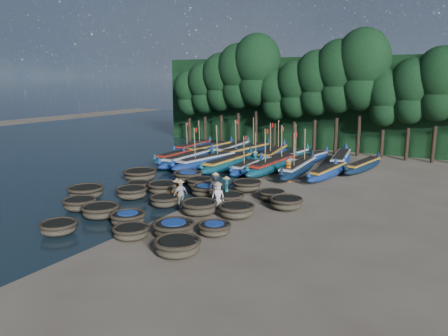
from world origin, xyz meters
The scene contains 62 objects.
ground centered at (0.00, 0.00, 0.00)m, with size 120.00×120.00×0.00m, color #7D705B.
foliage_wall centered at (0.00, 23.50, 5.00)m, with size 40.00×3.00×10.00m, color black.
coracle_2 centered at (-2.81, -10.49, 0.38)m, with size 2.17×2.17×0.66m.
coracle_3 centered at (0.82, -9.09, 0.37)m, with size 2.29×2.29×0.65m.
coracle_4 centered at (4.04, -9.59, 0.45)m, with size 2.39×2.39×0.79m.
coracle_5 centered at (-5.08, -7.11, 0.43)m, with size 2.43×2.43×0.75m.
coracle_6 centered at (-2.95, -7.50, 0.43)m, with size 2.15×2.15×0.75m.
coracle_7 centered at (-0.63, -7.74, 0.44)m, with size 2.22×2.22×0.75m.
coracle_8 centered at (2.49, -7.81, 0.46)m, with size 2.18×2.18×0.80m.
coracle_9 centered at (4.12, -6.57, 0.37)m, with size 1.74×1.74×0.65m.
coracle_10 centered at (-6.77, -5.08, 0.47)m, with size 2.66×2.66×0.82m.
coracle_11 centered at (-4.13, -3.61, 0.45)m, with size 2.36×2.36×0.78m.
coracle_12 centered at (-1.14, -3.92, 0.40)m, with size 1.89×1.89×0.70m.
coracle_13 centered at (1.60, -4.19, 0.48)m, with size 2.54×2.54×0.84m.
coracle_14 centered at (3.71, -3.53, 0.45)m, with size 2.48×2.48×0.79m.
coracle_15 centered at (-5.11, -1.84, 0.38)m, with size 1.96×1.96×0.66m.
coracle_16 centered at (-3.08, -1.60, 0.46)m, with size 2.18×2.18×0.81m.
coracle_17 centered at (-0.27, -0.54, 0.43)m, with size 2.55×2.55×0.75m.
coracle_18 centered at (2.05, -1.49, 0.41)m, with size 2.20×2.20×0.72m.
coracle_19 centered at (5.53, -0.61, 0.43)m, with size 2.47×2.47×0.75m.
coracle_20 centered at (-7.10, 0.58, 0.48)m, with size 2.59×2.59×0.85m.
coracle_21 centered at (-3.67, 2.15, 0.45)m, with size 2.65×2.65×0.78m.
coracle_22 centered at (-1.85, 0.99, 0.43)m, with size 1.97×1.97×0.76m.
coracle_23 centered at (1.52, 1.93, 0.44)m, with size 2.36×2.36×0.76m.
coracle_24 centered at (3.95, 0.76, 0.38)m, with size 2.03×2.03×0.66m.
long_boat_1 centered at (-9.24, 8.65, 0.53)m, with size 1.47×7.86×1.38m.
long_boat_2 centered at (-7.36, 7.38, 0.58)m, with size 1.56×8.71×1.53m.
long_boat_3 centered at (-5.31, 7.34, 0.58)m, with size 2.91×8.56×3.68m.
long_boat_4 centered at (-3.28, 7.59, 0.58)m, with size 1.68×8.62×1.52m.
long_boat_5 centered at (-1.28, 7.77, 0.51)m, with size 1.87×7.60×3.24m.
long_boat_6 centered at (0.53, 8.56, 0.61)m, with size 2.05×9.08×3.86m.
long_boat_7 centered at (2.73, 8.65, 0.59)m, with size 2.06×8.67×3.69m.
long_boat_8 centered at (5.13, 8.85, 0.50)m, with size 1.97×7.47×1.32m.
long_boat_9 centered at (-11.08, 13.65, 0.52)m, with size 1.70×7.67×3.26m.
long_boat_10 centered at (-8.65, 13.03, 0.57)m, with size 2.17×8.49×1.50m.
long_boat_11 centered at (-6.63, 14.11, 0.60)m, with size 2.21×8.89×1.57m.
long_boat_12 centered at (-4.65, 13.29, 0.62)m, with size 2.71×9.13×3.91m.
long_boat_13 centered at (-1.73, 13.68, 0.59)m, with size 2.83×8.69×3.73m.
long_boat_14 centered at (0.12, 12.86, 0.56)m, with size 2.33×8.30×3.55m.
long_boat_15 centered at (1.92, 13.38, 0.50)m, with size 2.45×7.31×1.30m.
long_boat_16 centered at (4.61, 14.38, 0.58)m, with size 2.89×8.57×1.53m.
long_boat_17 centered at (6.95, 12.82, 0.49)m, with size 2.35×7.27×1.29m.
fisherman_0 centered at (1.84, -2.48, 0.85)m, with size 0.89×0.73×1.77m.
fisherman_1 centered at (1.58, -1.02, 0.91)m, with size 0.69×0.68×1.80m.
fisherman_2 centered at (-0.74, -3.15, 0.85)m, with size 0.91×0.97×1.79m.
fisherman_3 centered at (0.64, -0.82, 0.90)m, with size 1.09×1.28×1.93m.
fisherman_4 centered at (-0.24, -3.47, 0.89)m, with size 0.71×1.05×1.85m.
fisherman_5 centered at (-1.18, 8.57, 0.84)m, with size 1.41×1.34×1.79m.
fisherman_6 centered at (2.88, 6.15, 0.90)m, with size 0.75×0.94×1.88m.
tree_0 centered at (-16.00, 20.00, 5.97)m, with size 3.68×3.68×8.68m.
tree_1 centered at (-13.70, 20.00, 6.65)m, with size 4.09×4.09×9.65m.
tree_2 centered at (-11.40, 20.00, 7.32)m, with size 4.51×4.51×10.63m.
tree_3 centered at (-9.10, 20.00, 8.00)m, with size 4.92×4.92×11.60m.
tree_4 centered at (-6.80, 20.00, 8.67)m, with size 5.34×5.34×12.58m.
tree_5 centered at (-4.50, 20.00, 5.97)m, with size 3.68×3.68×8.68m.
tree_6 centered at (-2.20, 20.00, 6.65)m, with size 4.09×4.09×9.65m.
tree_7 centered at (0.10, 20.00, 7.32)m, with size 4.51×4.51×10.63m.
tree_8 centered at (2.40, 20.00, 8.00)m, with size 4.92×4.92×11.60m.
tree_9 centered at (4.70, 20.00, 8.67)m, with size 5.34×5.34×12.58m.
tree_10 centered at (7.00, 20.00, 5.97)m, with size 3.68×3.68×8.68m.
tree_11 centered at (9.30, 20.00, 6.65)m, with size 4.09×4.09×9.65m.
tree_12 centered at (11.60, 20.00, 7.32)m, with size 4.51×4.51×10.63m.
Camera 1 is at (15.20, -24.39, 7.91)m, focal length 35.00 mm.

